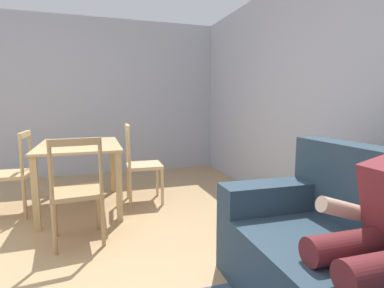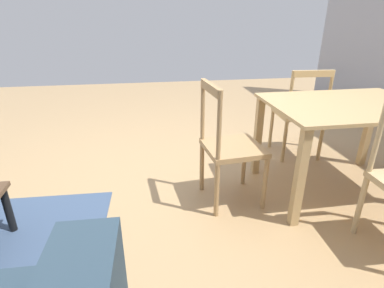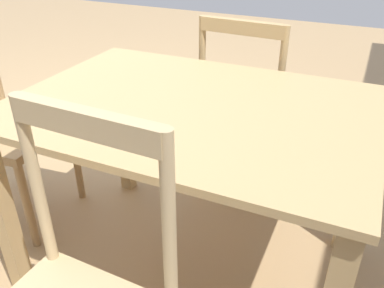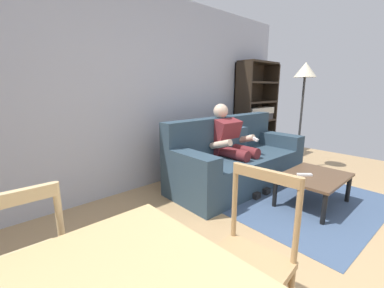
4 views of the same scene
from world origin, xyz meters
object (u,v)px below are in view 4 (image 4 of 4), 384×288
Objects in this scene: tv_remote at (305,175)px; floor_lamp at (305,80)px; bookshelf at (255,121)px; dining_chair_facing_couch at (247,263)px; coffee_table at (314,179)px; couch at (235,161)px; dining_chair_near_wall at (17,277)px; person_lounging at (232,144)px.

floor_lamp is (1.37, 0.71, 1.13)m from tv_remote.
dining_chair_facing_couch is at bearing -146.94° from bookshelf.
floor_lamp is at bearing -90.03° from bookshelf.
floor_lamp is (1.28, 0.78, 1.19)m from coffee_table.
dining_chair_facing_couch is at bearing -159.58° from floor_lamp.
dining_chair_near_wall is at bearing -164.44° from couch.
couch is 1.20× the size of floor_lamp.
tv_remote is 2.80m from dining_chair_near_wall.
tv_remote is at bearing 14.82° from dining_chair_facing_couch.
bookshelf reaches higher than couch.
tv_remote is 0.18× the size of dining_chair_near_wall.
coffee_table is at bearing -82.31° from tv_remote.
tv_remote is (0.14, -0.98, -0.23)m from person_lounging.
couch reaches higher than coffee_table.
coffee_table is at bearing -77.27° from person_lounging.
couch and dining_chair_near_wall have the same top height.
coffee_table is 0.89× the size of dining_chair_near_wall.
couch is 1.06m from coffee_table.
tv_remote is at bearing 144.14° from coffee_table.
dining_chair_facing_couch reaches higher than tv_remote.
couch is at bearing 15.56° from dining_chair_near_wall.
person_lounging reaches higher than couch.
floor_lamp reaches higher than person_lounging.
couch reaches higher than tv_remote.
floor_lamp is at bearing 20.42° from dining_chair_facing_couch.
bookshelf reaches higher than coffee_table.
dining_chair_facing_couch is (-3.23, -2.10, -0.28)m from bookshelf.
floor_lamp reaches higher than couch.
person_lounging is 1.02m from tv_remote.
floor_lamp reaches higher than dining_chair_facing_couch.
couch is 1.85m from floor_lamp.
bookshelf is 3.87m from dining_chair_facing_couch.
person_lounging is 2.77m from dining_chair_near_wall.
bookshelf reaches higher than tv_remote.
bookshelf is at bearing 22.64° from person_lounging.
person_lounging is at bearing 51.57° from tv_remote.
floor_lamp is at bearing 6.82° from dining_chair_near_wall.
bookshelf reaches higher than person_lounging.
dining_chair_facing_couch is at bearing 148.36° from tv_remote.
tv_remote is 0.18× the size of dining_chair_facing_couch.
person_lounging is 6.82× the size of tv_remote.
floor_lamp reaches higher than coffee_table.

